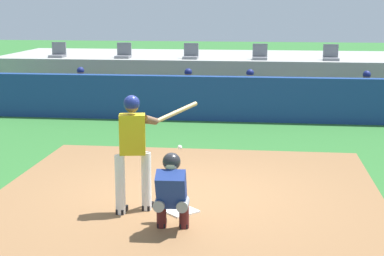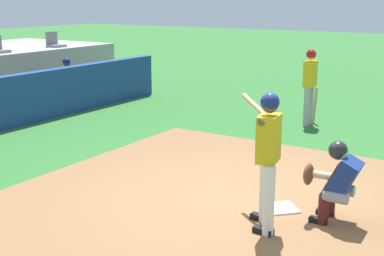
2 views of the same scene
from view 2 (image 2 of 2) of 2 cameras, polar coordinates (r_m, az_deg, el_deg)
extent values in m
plane|color=#2D6B2D|center=(8.08, 4.22, -7.55)|extent=(80.00, 80.00, 0.00)
cube|color=olive|center=(8.07, 4.23, -7.51)|extent=(6.40, 6.40, 0.01)
cube|color=white|center=(7.75, 9.49, -8.47)|extent=(0.62, 0.62, 0.02)
cylinder|color=silver|center=(6.76, 8.20, -7.81)|extent=(0.15, 0.15, 0.92)
cylinder|color=silver|center=(7.15, 7.83, -6.59)|extent=(0.15, 0.15, 0.92)
cube|color=gold|center=(6.72, 8.23, -1.12)|extent=(0.42, 0.30, 0.60)
sphere|color=brown|center=(6.63, 8.35, 2.47)|extent=(0.21, 0.21, 0.21)
sphere|color=navy|center=(6.62, 8.36, 2.77)|extent=(0.24, 0.24, 0.24)
cylinder|color=brown|center=(6.77, 7.86, 0.82)|extent=(0.57, 0.24, 0.18)
cylinder|color=brown|center=(6.94, 8.67, 1.11)|extent=(0.23, 0.26, 0.17)
cylinder|color=tan|center=(7.39, 6.84, 2.33)|extent=(0.58, 0.70, 0.24)
cube|color=black|center=(6.95, 7.64, -10.89)|extent=(0.14, 0.27, 0.09)
cube|color=black|center=(7.33, 7.31, -9.54)|extent=(0.14, 0.27, 0.09)
cylinder|color=gray|center=(7.20, 15.15, -7.14)|extent=(0.17, 0.33, 0.16)
cylinder|color=#4C1919|center=(7.31, 13.90, -8.50)|extent=(0.14, 0.14, 0.42)
cube|color=black|center=(7.39, 13.37, -9.65)|extent=(0.12, 0.24, 0.08)
cylinder|color=gray|center=(7.49, 15.80, -6.35)|extent=(0.17, 0.33, 0.16)
cylinder|color=#4C1919|center=(7.60, 14.59, -7.68)|extent=(0.14, 0.14, 0.42)
cube|color=black|center=(7.68, 14.08, -8.79)|extent=(0.12, 0.24, 0.08)
cube|color=navy|center=(7.26, 15.97, -5.16)|extent=(0.42, 0.45, 0.57)
cube|color=#2D2D33|center=(7.29, 15.06, -5.03)|extent=(0.39, 0.27, 0.45)
sphere|color=beige|center=(7.18, 15.53, -2.50)|extent=(0.21, 0.21, 0.21)
sphere|color=#232328|center=(7.18, 15.39, -2.33)|extent=(0.25, 0.25, 0.25)
cylinder|color=beige|center=(7.28, 14.17, -5.01)|extent=(0.12, 0.45, 0.10)
ellipsoid|color=brown|center=(7.30, 12.39, -4.85)|extent=(0.29, 0.13, 0.30)
sphere|color=white|center=(7.55, 7.14, -1.71)|extent=(0.07, 0.07, 0.07)
cylinder|color=#99999E|center=(12.67, 12.19, 2.23)|extent=(0.14, 0.14, 0.92)
cylinder|color=#99999E|center=(12.89, 12.56, 2.41)|extent=(0.14, 0.14, 0.92)
cube|color=gold|center=(12.66, 12.55, 5.69)|extent=(0.36, 0.22, 0.60)
sphere|color=beige|center=(12.61, 12.65, 7.58)|extent=(0.20, 0.20, 0.20)
sphere|color=maroon|center=(12.60, 12.66, 7.72)|extent=(0.23, 0.23, 0.23)
cylinder|color=tan|center=(13.05, 13.04, 2.36)|extent=(0.18, 0.06, 0.85)
cylinder|color=#939399|center=(15.29, -12.94, 4.25)|extent=(0.15, 0.40, 0.15)
cylinder|color=#939399|center=(15.19, -12.35, 3.21)|extent=(0.13, 0.13, 0.45)
cube|color=maroon|center=(15.19, -12.18, 2.51)|extent=(0.11, 0.24, 0.08)
cylinder|color=#939399|center=(15.47, -12.25, 4.40)|extent=(0.15, 0.40, 0.15)
cylinder|color=#939399|center=(15.37, -11.67, 3.37)|extent=(0.13, 0.13, 0.45)
cube|color=maroon|center=(15.37, -11.50, 2.67)|extent=(0.11, 0.24, 0.08)
cube|color=navy|center=(15.49, -13.22, 5.37)|extent=(0.36, 0.22, 0.54)
sphere|color=brown|center=(15.44, -13.30, 6.80)|extent=(0.20, 0.20, 0.20)
sphere|color=navy|center=(15.44, -13.31, 6.95)|extent=(0.22, 0.22, 0.22)
cylinder|color=brown|center=(15.27, -13.37, 4.84)|extent=(0.09, 0.41, 0.22)
cylinder|color=brown|center=(15.55, -12.31, 5.05)|extent=(0.09, 0.41, 0.22)
cube|color=slate|center=(16.28, -19.92, 7.73)|extent=(0.46, 0.46, 0.08)
cube|color=slate|center=(17.68, -14.33, 8.54)|extent=(0.46, 0.46, 0.08)
cube|color=slate|center=(17.80, -14.83, 9.32)|extent=(0.46, 0.06, 0.40)
camera|label=1|loc=(9.76, 69.91, 5.99)|focal=55.83mm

